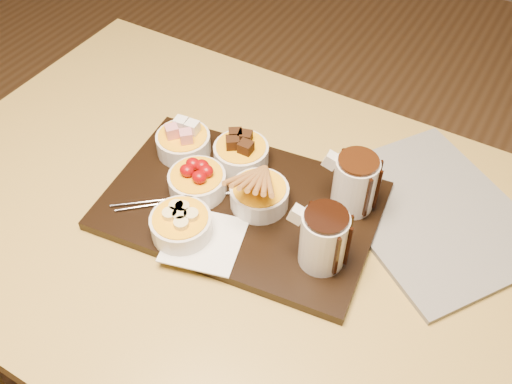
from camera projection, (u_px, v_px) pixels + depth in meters
The scene contains 12 objects.
dining_table at pixel (239, 251), 1.05m from camera, with size 1.20×0.80×0.75m.
serving_board at pixel (241, 206), 0.99m from camera, with size 0.46×0.30×0.02m, color black.
napkin at pixel (204, 240), 0.92m from camera, with size 0.12×0.12×0.00m, color white.
bowl_marshmallows at pixel (184, 144), 1.05m from camera, with size 0.10×0.10×0.04m, color silver.
bowl_cake at pixel (241, 155), 1.03m from camera, with size 0.10×0.10×0.04m, color silver.
bowl_strawberries at pixel (197, 183), 0.98m from camera, with size 0.10×0.10×0.04m, color silver.
bowl_biscotti at pixel (259, 196), 0.96m from camera, with size 0.10×0.10×0.04m, color silver.
bowl_bananas at pixel (181, 226), 0.92m from camera, with size 0.10×0.10×0.04m, color silver.
pitcher_dark_chocolate at pixel (323, 240), 0.86m from camera, with size 0.07×0.07×0.10m, color silver.
pitcher_milk_chocolate at pixel (355, 184), 0.94m from camera, with size 0.07×0.07×0.10m, color silver.
fondue_skewers at pixel (186, 197), 0.98m from camera, with size 0.26×0.03×0.01m, color silver, non-canonical shape.
newspaper at pixel (432, 212), 0.98m from camera, with size 0.35×0.28×0.01m, color beige.
Camera 1 is at (0.35, -0.53, 1.50)m, focal length 40.00 mm.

